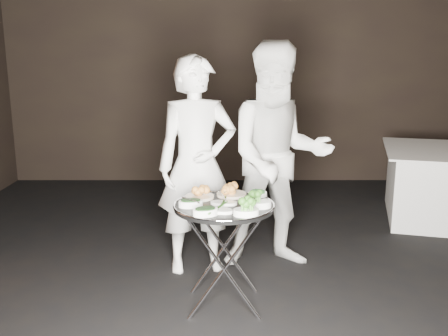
{
  "coord_description": "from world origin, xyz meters",
  "views": [
    {
      "loc": [
        -0.14,
        -3.22,
        1.72
      ],
      "look_at": [
        -0.13,
        0.12,
        0.95
      ],
      "focal_mm": 40.0,
      "sensor_mm": 36.0,
      "label": 1
    }
  ],
  "objects_px": {
    "serving_tray": "(224,206)",
    "tray_stand": "(224,251)",
    "waiter_right": "(278,157)",
    "waiter_left": "(197,166)"
  },
  "relations": [
    {
      "from": "tray_stand",
      "to": "waiter_left",
      "type": "relative_size",
      "value": 0.42
    },
    {
      "from": "waiter_left",
      "to": "waiter_right",
      "type": "height_order",
      "value": "waiter_right"
    },
    {
      "from": "serving_tray",
      "to": "waiter_right",
      "type": "bearing_deg",
      "value": 58.52
    },
    {
      "from": "tray_stand",
      "to": "waiter_left",
      "type": "distance_m",
      "value": 0.81
    },
    {
      "from": "tray_stand",
      "to": "waiter_right",
      "type": "bearing_deg",
      "value": 58.52
    },
    {
      "from": "serving_tray",
      "to": "waiter_right",
      "type": "height_order",
      "value": "waiter_right"
    },
    {
      "from": "waiter_right",
      "to": "waiter_left",
      "type": "bearing_deg",
      "value": -178.81
    },
    {
      "from": "waiter_left",
      "to": "serving_tray",
      "type": "bearing_deg",
      "value": -83.72
    },
    {
      "from": "tray_stand",
      "to": "serving_tray",
      "type": "bearing_deg",
      "value": 90.0
    },
    {
      "from": "serving_tray",
      "to": "tray_stand",
      "type": "bearing_deg",
      "value": -90.0
    }
  ]
}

